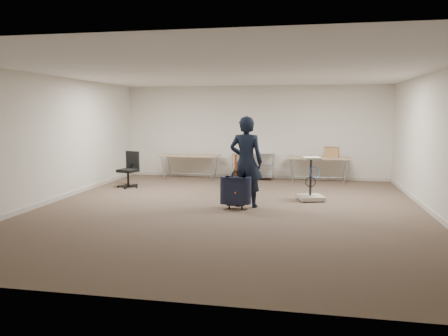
# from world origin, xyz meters

# --- Properties ---
(ground) EXTENTS (9.00, 9.00, 0.00)m
(ground) POSITION_xyz_m (0.00, 0.00, 0.00)
(ground) COLOR #4F3B30
(ground) RESTS_ON ground
(room_shell) EXTENTS (8.00, 9.00, 9.00)m
(room_shell) POSITION_xyz_m (0.00, 1.38, 0.05)
(room_shell) COLOR silver
(room_shell) RESTS_ON ground
(folding_table_left) EXTENTS (1.80, 0.75, 0.73)m
(folding_table_left) POSITION_xyz_m (-1.90, 3.95, 0.68)
(folding_table_left) COLOR tan
(folding_table_left) RESTS_ON ground
(folding_table_right) EXTENTS (1.80, 0.75, 0.73)m
(folding_table_right) POSITION_xyz_m (1.90, 3.95, 0.68)
(folding_table_right) COLOR tan
(folding_table_right) RESTS_ON ground
(wire_shelf) EXTENTS (1.22, 0.47, 0.80)m
(wire_shelf) POSITION_xyz_m (0.00, 4.20, 0.44)
(wire_shelf) COLOR silver
(wire_shelf) RESTS_ON ground
(person) EXTENTS (0.73, 0.50, 1.93)m
(person) POSITION_xyz_m (0.31, 0.34, 0.96)
(person) COLOR black
(person) RESTS_ON ground
(suitcase) EXTENTS (0.44, 0.28, 1.14)m
(suitcase) POSITION_xyz_m (0.13, 0.08, 0.39)
(suitcase) COLOR black
(suitcase) RESTS_ON ground
(office_chair) EXTENTS (0.58, 0.58, 0.96)m
(office_chair) POSITION_xyz_m (-3.11, 2.18, 0.29)
(office_chair) COLOR black
(office_chair) RESTS_ON ground
(equipment_cart) EXTENTS (0.67, 0.67, 0.99)m
(equipment_cart) POSITION_xyz_m (1.68, 1.29, 0.26)
(equipment_cart) COLOR silver
(equipment_cart) RESTS_ON ground
(cardboard_box) EXTENTS (0.43, 0.35, 0.29)m
(cardboard_box) POSITION_xyz_m (2.27, 3.98, 0.88)
(cardboard_box) COLOR #9D7349
(cardboard_box) RESTS_ON folding_table_right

